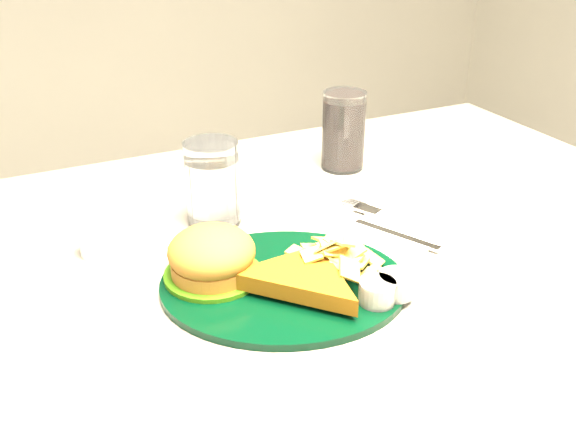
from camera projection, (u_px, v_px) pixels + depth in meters
name	position (u px, v px, depth m)	size (l,w,h in m)	color
dinner_plate	(284.00, 263.00, 0.71)	(0.28, 0.23, 0.06)	black
water_glass	(213.00, 183.00, 0.84)	(0.07, 0.07, 0.11)	white
cola_glass	(344.00, 131.00, 1.00)	(0.07, 0.07, 0.12)	black
fork_napkin	(392.00, 232.00, 0.82)	(0.12, 0.16, 0.01)	white
ramekin	(97.00, 243.00, 0.78)	(0.04, 0.04, 0.03)	silver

